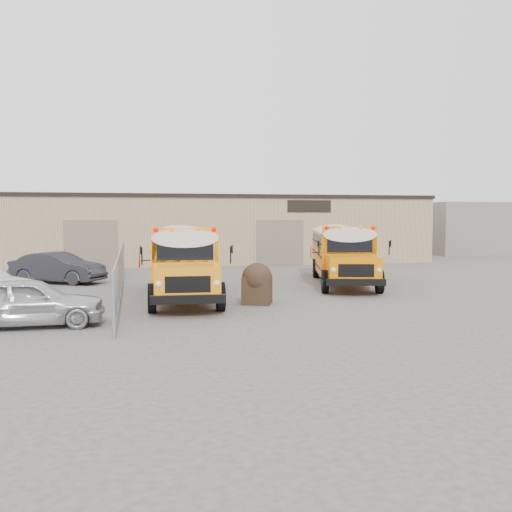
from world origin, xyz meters
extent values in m
plane|color=#474441|center=(0.00, 0.00, 0.00)|extent=(120.00, 120.00, 0.00)
cube|color=tan|center=(0.00, 20.00, 2.25)|extent=(30.00, 10.00, 4.50)
cube|color=black|center=(0.00, 20.00, 4.55)|extent=(30.20, 10.20, 0.25)
cube|color=black|center=(6.00, 14.98, 3.90)|extent=(3.00, 0.08, 0.80)
cube|color=#816F5C|center=(-8.00, 14.98, 1.50)|extent=(3.20, 0.08, 3.00)
cube|color=#816F5C|center=(4.00, 14.98, 1.50)|extent=(3.20, 0.08, 3.00)
cylinder|color=#92949A|center=(-6.00, -6.00, 0.90)|extent=(0.07, 0.07, 1.80)
cylinder|color=#92949A|center=(-6.00, -3.00, 0.90)|extent=(0.07, 0.07, 1.80)
cylinder|color=#92949A|center=(-6.00, 0.00, 0.90)|extent=(0.07, 0.07, 1.80)
cylinder|color=#92949A|center=(-6.00, 3.00, 0.90)|extent=(0.07, 0.07, 1.80)
cylinder|color=#92949A|center=(-6.00, 6.00, 0.90)|extent=(0.07, 0.07, 1.80)
cylinder|color=#92949A|center=(-6.00, 9.00, 0.90)|extent=(0.07, 0.07, 1.80)
cylinder|color=#92949A|center=(-6.00, 12.00, 0.90)|extent=(0.07, 0.07, 1.80)
cylinder|color=#92949A|center=(-6.00, 3.00, 1.78)|extent=(0.05, 18.00, 0.05)
cylinder|color=#92949A|center=(-6.00, 3.00, 0.05)|extent=(0.05, 18.00, 0.05)
cube|color=#92949A|center=(-6.00, 3.00, 0.90)|extent=(0.02, 18.00, 1.70)
cube|color=gray|center=(24.00, 24.00, 2.20)|extent=(10.00, 8.00, 4.40)
cube|color=orange|center=(-3.15, 8.24, 1.49)|extent=(2.82, 7.46, 1.98)
cube|color=orange|center=(-3.41, 3.52, 1.06)|extent=(2.24, 2.24, 1.11)
cube|color=black|center=(-3.35, 4.59, 2.05)|extent=(1.98, 0.17, 0.72)
cube|color=silver|center=(-3.15, 8.24, 2.62)|extent=(2.82, 7.53, 0.39)
cube|color=orange|center=(-3.34, 4.82, 2.65)|extent=(2.39, 0.61, 0.35)
sphere|color=#E50705|center=(-4.36, 4.65, 2.77)|extent=(0.19, 0.19, 0.19)
sphere|color=#E50705|center=(-2.34, 4.54, 2.77)|extent=(0.19, 0.19, 0.19)
sphere|color=orange|center=(-3.81, 4.62, 2.77)|extent=(0.19, 0.19, 0.19)
sphere|color=orange|center=(-2.90, 4.57, 2.77)|extent=(0.19, 0.19, 0.19)
cube|color=black|center=(-3.48, 2.38, 0.62)|extent=(2.37, 0.34, 0.27)
cube|color=black|center=(-2.94, 11.95, 0.62)|extent=(2.37, 0.32, 0.27)
cube|color=black|center=(-3.15, 8.24, 1.42)|extent=(2.85, 7.31, 0.06)
cube|color=black|center=(-3.13, 8.52, 2.05)|extent=(2.78, 6.30, 0.60)
cylinder|color=black|center=(-4.55, 3.69, 0.50)|extent=(0.33, 1.02, 1.00)
cylinder|color=black|center=(-2.26, 3.56, 0.50)|extent=(0.33, 1.02, 1.00)
cylinder|color=black|center=(-4.21, 9.76, 0.50)|extent=(0.33, 1.02, 1.00)
cylinder|color=black|center=(-1.92, 9.64, 0.50)|extent=(0.33, 1.02, 1.00)
cylinder|color=#BF0505|center=(-4.93, 5.82, 1.61)|extent=(0.06, 0.54, 0.54)
cube|color=orange|center=(6.09, 11.08, 1.48)|extent=(4.13, 7.63, 1.96)
cube|color=orange|center=(4.92, 6.55, 1.05)|extent=(2.56, 2.56, 1.10)
cube|color=black|center=(5.19, 7.58, 2.02)|extent=(1.91, 0.55, 0.72)
cube|color=silver|center=(6.09, 11.08, 2.60)|extent=(4.15, 7.70, 0.38)
cube|color=orange|center=(5.24, 7.80, 2.63)|extent=(2.39, 1.05, 0.34)
sphere|color=#E50705|center=(4.22, 7.84, 2.74)|extent=(0.19, 0.19, 0.19)
sphere|color=#E50705|center=(6.16, 7.33, 2.74)|extent=(0.19, 0.19, 0.19)
sphere|color=orange|center=(4.75, 7.70, 2.74)|extent=(0.19, 0.19, 0.19)
sphere|color=orange|center=(5.63, 7.47, 2.74)|extent=(0.19, 0.19, 0.19)
cube|color=black|center=(4.64, 5.46, 0.61)|extent=(2.32, 0.79, 0.27)
cube|color=black|center=(7.02, 14.65, 0.61)|extent=(2.31, 0.77, 0.27)
cube|color=black|center=(6.09, 11.08, 1.40)|extent=(4.13, 7.49, 0.06)
cube|color=black|center=(6.17, 11.36, 2.02)|extent=(3.87, 6.52, 0.59)
cylinder|color=black|center=(3.85, 6.94, 0.50)|extent=(0.51, 1.03, 0.99)
cylinder|color=black|center=(6.05, 6.37, 0.50)|extent=(0.51, 1.03, 0.99)
cylinder|color=black|center=(5.36, 12.77, 0.50)|extent=(0.51, 1.03, 0.99)
cylinder|color=black|center=(7.56, 12.20, 0.50)|extent=(0.51, 1.03, 0.99)
cylinder|color=#BF0505|center=(3.90, 9.08, 1.60)|extent=(0.16, 0.52, 0.53)
cube|color=black|center=(-1.02, -0.90, 0.51)|extent=(1.29, 1.23, 1.02)
sphere|color=black|center=(-1.02, -0.90, 0.97)|extent=(1.12, 1.12, 1.12)
imported|color=silver|center=(-8.47, -3.70, 0.73)|extent=(4.32, 1.81, 1.46)
imported|color=black|center=(-9.04, 7.54, 0.75)|extent=(4.77, 3.51, 1.50)
camera|label=1|loc=(-5.48, -21.27, 3.24)|focal=40.00mm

